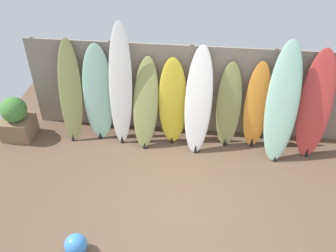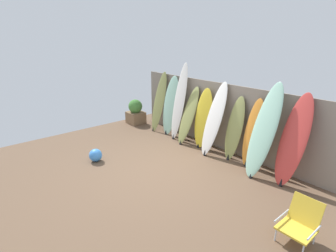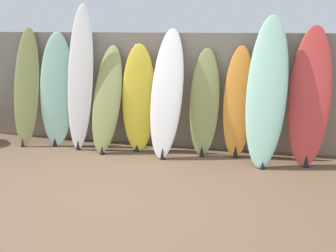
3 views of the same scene
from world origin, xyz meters
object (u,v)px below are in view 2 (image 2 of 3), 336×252
at_px(surfboard_seafoam_1, 171,106).
at_px(planter_box, 136,112).
at_px(surfboard_orange_7, 253,134).
at_px(surfboard_seafoam_8, 264,131).
at_px(surfboard_white_5, 214,120).
at_px(beach_chair, 300,221).
at_px(surfboard_white_2, 179,102).
at_px(surfboard_olive_6, 234,129).
at_px(surfboard_olive_3, 188,116).
at_px(surfboard_red_9, 293,141).
at_px(surfboard_yellow_4, 203,119).
at_px(beach_ball, 96,155).
at_px(surfboard_olive_0, 159,102).

xyz_separation_m(surfboard_seafoam_1, planter_box, (-1.57, -0.29, -0.50)).
bearing_deg(surfboard_orange_7, surfboard_seafoam_8, -28.30).
height_order(surfboard_white_5, beach_chair, surfboard_white_5).
distance_m(surfboard_white_2, surfboard_orange_7, 2.47).
distance_m(surfboard_white_2, surfboard_olive_6, 1.98).
distance_m(surfboard_olive_3, surfboard_white_5, 0.96).
bearing_deg(surfboard_olive_3, beach_chair, -20.08).
distance_m(surfboard_seafoam_1, surfboard_olive_6, 2.40).
xyz_separation_m(surfboard_white_2, surfboard_red_9, (3.42, -0.00, -0.16)).
xyz_separation_m(surfboard_olive_3, surfboard_orange_7, (1.99, 0.14, -0.01)).
distance_m(surfboard_olive_3, beach_chair, 4.16).
xyz_separation_m(surfboard_seafoam_1, beach_chair, (4.78, -1.52, -0.57)).
bearing_deg(surfboard_white_2, planter_box, -173.15).
bearing_deg(surfboard_yellow_4, planter_box, -174.66).
xyz_separation_m(surfboard_seafoam_8, beach_chair, (1.51, -1.35, -0.70)).
bearing_deg(surfboard_seafoam_1, surfboard_orange_7, 0.72).
bearing_deg(surfboard_olive_3, beach_ball, -102.38).
relative_size(surfboard_yellow_4, beach_ball, 5.19).
distance_m(surfboard_olive_0, planter_box, 1.21).
xyz_separation_m(surfboard_seafoam_8, surfboard_red_9, (0.59, 0.12, -0.08)).
bearing_deg(surfboard_olive_3, planter_box, -175.74).
distance_m(surfboard_red_9, planter_box, 5.47).
relative_size(surfboard_seafoam_1, beach_ball, 5.72).
xyz_separation_m(surfboard_orange_7, surfboard_seafoam_8, (0.39, -0.21, 0.23)).
bearing_deg(surfboard_white_2, surfboard_white_5, -2.80).
distance_m(surfboard_yellow_4, surfboard_olive_6, 1.01).
bearing_deg(beach_chair, surfboard_orange_7, 156.69).
xyz_separation_m(surfboard_olive_3, beach_ball, (-0.57, -2.62, -0.64)).
xyz_separation_m(surfboard_seafoam_1, beach_ball, (0.33, -2.72, -0.74)).
bearing_deg(planter_box, surfboard_seafoam_8, 1.38).
height_order(surfboard_white_5, planter_box, surfboard_white_5).
distance_m(surfboard_olive_6, beach_ball, 3.49).
xyz_separation_m(surfboard_olive_0, planter_box, (-1.07, -0.23, -0.52)).
relative_size(surfboard_olive_6, planter_box, 1.86).
height_order(surfboard_seafoam_1, surfboard_white_5, surfboard_white_5).
bearing_deg(beach_chair, surfboard_seafoam_1, 178.55).
distance_m(surfboard_seafoam_8, planter_box, 4.89).
bearing_deg(surfboard_olive_6, surfboard_seafoam_1, -179.50).
relative_size(surfboard_white_2, surfboard_orange_7, 1.38).
bearing_deg(surfboard_olive_0, surfboard_red_9, 0.18).
bearing_deg(beach_chair, surfboard_red_9, 138.04).
relative_size(surfboard_orange_7, surfboard_red_9, 0.85).
bearing_deg(surfboard_seafoam_8, surfboard_orange_7, 151.70).
distance_m(surfboard_white_5, surfboard_olive_6, 0.58).
relative_size(surfboard_olive_0, surfboard_olive_6, 1.19).
relative_size(surfboard_seafoam_1, surfboard_white_2, 0.81).
height_order(surfboard_seafoam_1, beach_chair, surfboard_seafoam_1).
bearing_deg(beach_chair, surfboard_olive_6, 163.32).
xyz_separation_m(surfboard_olive_6, beach_ball, (-2.07, -2.74, -0.62)).
height_order(surfboard_seafoam_8, beach_chair, surfboard_seafoam_8).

